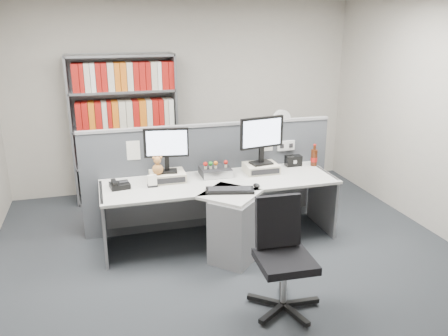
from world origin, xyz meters
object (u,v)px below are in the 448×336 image
object	(u,v)px
desk_fan	(281,124)
monitor_left	(166,146)
desktop_pc	(215,171)
office_chair	(282,252)
desk	(225,210)
desk_phone	(119,185)
monitor_right	(262,136)
desk_calendar	(152,182)
mouse	(256,186)
speaker	(293,161)
filing_cabinet	(279,171)
shelving_unit	(125,131)
cola_bottle	(314,158)
keyboard	(230,190)

from	to	relation	value
desk_fan	monitor_left	bearing A→B (deg)	-149.97
desktop_pc	office_chair	world-z (taller)	office_chair
desktop_pc	desk	bearing A→B (deg)	-89.93
desktop_pc	desk_phone	world-z (taller)	desktop_pc
desk	monitor_right	bearing A→B (deg)	35.27
desk	desktop_pc	world-z (taller)	desktop_pc
monitor_right	office_chair	xyz separation A→B (m)	(-0.36, -1.53, -0.63)
desk_phone	desk_calendar	xyz separation A→B (m)	(0.34, -0.05, 0.02)
mouse	office_chair	bearing A→B (deg)	-97.35
desk	desktop_pc	bearing A→B (deg)	90.07
mouse	speaker	distance (m)	0.91
monitor_right	speaker	world-z (taller)	monitor_right
desk_calendar	filing_cabinet	world-z (taller)	desk_calendar
shelving_unit	office_chair	distance (m)	3.22
monitor_left	cola_bottle	size ratio (longest dim) A/B	1.83
desk_phone	speaker	xyz separation A→B (m)	(2.09, 0.21, 0.03)
desk_phone	shelving_unit	size ratio (longest dim) A/B	0.11
monitor_right	cola_bottle	xyz separation A→B (m)	(0.71, 0.06, -0.33)
monitor_right	keyboard	distance (m)	0.85
mouse	cola_bottle	distance (m)	1.08
monitor_left	office_chair	size ratio (longest dim) A/B	0.51
monitor_left	monitor_right	size ratio (longest dim) A/B	0.89
monitor_right	shelving_unit	bearing A→B (deg)	134.56
desktop_pc	mouse	distance (m)	0.60
mouse	speaker	xyz separation A→B (m)	(0.69, 0.59, 0.04)
desk	desktop_pc	distance (m)	0.52
desktop_pc	keyboard	bearing A→B (deg)	-88.99
desk_fan	desk_calendar	bearing A→B (deg)	-149.12
desk	office_chair	distance (m)	1.16
desktop_pc	keyboard	xyz separation A→B (m)	(0.01, -0.55, -0.03)
shelving_unit	desk_fan	distance (m)	2.15
desktop_pc	filing_cabinet	size ratio (longest dim) A/B	0.48
desk_phone	monitor_left	bearing A→B (deg)	9.99
desktop_pc	desk_phone	distance (m)	1.09
monitor_left	office_chair	bearing A→B (deg)	-64.16
desktop_pc	office_chair	xyz separation A→B (m)	(0.18, -1.56, -0.25)
desk_phone	mouse	bearing A→B (deg)	-15.12
monitor_left	desk_calendar	size ratio (longest dim) A/B	3.83
monitor_left	filing_cabinet	xyz separation A→B (m)	(1.76, 1.02, -0.76)
desk_phone	cola_bottle	world-z (taller)	cola_bottle
monitor_left	keyboard	world-z (taller)	monitor_left
desk	shelving_unit	distance (m)	2.12
cola_bottle	desk_fan	distance (m)	0.98
monitor_left	cola_bottle	bearing A→B (deg)	1.94
desktop_pc	mouse	size ratio (longest dim) A/B	3.14
desk	desk_calendar	size ratio (longest dim) A/B	20.17
desk_fan	desk	bearing A→B (deg)	-130.61
desk	shelving_unit	world-z (taller)	shelving_unit
mouse	office_chair	size ratio (longest dim) A/B	0.11
desk_fan	speaker	bearing A→B (deg)	-102.26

